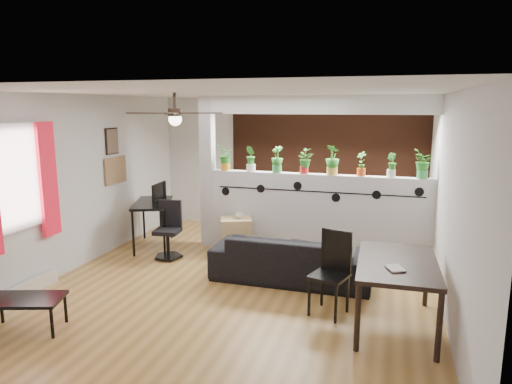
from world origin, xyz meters
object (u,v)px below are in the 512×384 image
cube_shelf (236,236)px  coffee_table (24,302)px  potted_plant_1 (251,158)px  potted_plant_4 (332,159)px  ceiling_fan (175,115)px  potted_plant_6 (392,164)px  folding_chair (333,265)px  potted_plant_3 (304,161)px  potted_plant_0 (226,157)px  sofa (292,258)px  dining_table (397,268)px  computer_desk (153,206)px  potted_plant_5 (361,163)px  cup (239,216)px  potted_plant_7 (423,163)px  potted_plant_2 (277,159)px  office_chair (169,233)px

cube_shelf → coffee_table: bearing=-135.3°
potted_plant_1 → potted_plant_4: size_ratio=0.89×
cube_shelf → coffee_table: cube_shelf is taller
ceiling_fan → potted_plant_1: bearing=75.3°
potted_plant_6 → folding_chair: 2.36m
potted_plant_3 → ceiling_fan: bearing=-127.4°
potted_plant_0 → potted_plant_3: 1.35m
sofa → dining_table: bearing=143.4°
ceiling_fan → computer_desk: (-1.20, 1.42, -1.59)m
potted_plant_1 → folding_chair: size_ratio=0.43×
potted_plant_5 → sofa: size_ratio=0.18×
potted_plant_0 → computer_desk: (-1.22, -0.38, -0.85)m
potted_plant_0 → computer_desk: bearing=-162.8°
potted_plant_4 → cup: 1.77m
potted_plant_4 → computer_desk: bearing=-172.9°
potted_plant_6 → cube_shelf: size_ratio=0.62×
sofa → computer_desk: computer_desk is taller
potted_plant_0 → potted_plant_7: 3.16m
cube_shelf → computer_desk: bearing=159.3°
potted_plant_0 → potted_plant_3: potted_plant_0 is taller
potted_plant_5 → cube_shelf: (-1.96, -0.34, -1.25)m
potted_plant_1 → potted_plant_5: 1.81m
potted_plant_6 → cup: bearing=-171.8°
potted_plant_0 → potted_plant_2: potted_plant_2 is taller
sofa → cube_shelf: 1.41m
potted_plant_5 → coffee_table: (-3.31, -3.50, -1.22)m
ceiling_fan → dining_table: size_ratio=0.85×
sofa → potted_plant_1: bearing=-50.6°
ceiling_fan → potted_plant_5: size_ratio=3.11×
cube_shelf → folding_chair: size_ratio=0.61×
potted_plant_2 → potted_plant_4: bearing=0.0°
potted_plant_7 → potted_plant_4: bearing=-180.0°
potted_plant_3 → potted_plant_5: 0.90m
sofa → office_chair: office_chair is taller
cube_shelf → potted_plant_1: bearing=43.8°
ceiling_fan → computer_desk: ceiling_fan is taller
coffee_table → potted_plant_0: bearing=73.2°
potted_plant_5 → potted_plant_6: size_ratio=1.02×
ceiling_fan → cup: ceiling_fan is taller
potted_plant_7 → sofa: (-1.73, -1.19, -1.27)m
potted_plant_6 → folding_chair: (-0.61, -2.06, -0.96)m
potted_plant_1 → computer_desk: bearing=-167.3°
computer_desk → sofa: bearing=-17.2°
office_chair → potted_plant_3: bearing=22.1°
potted_plant_1 → sofa: potted_plant_1 is taller
potted_plant_7 → office_chair: bearing=-167.9°
potted_plant_3 → dining_table: (1.47, -2.24, -0.88)m
potted_plant_0 → office_chair: size_ratio=0.47×
potted_plant_1 → coffee_table: (-1.51, -3.50, -1.24)m
potted_plant_2 → computer_desk: size_ratio=0.35×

